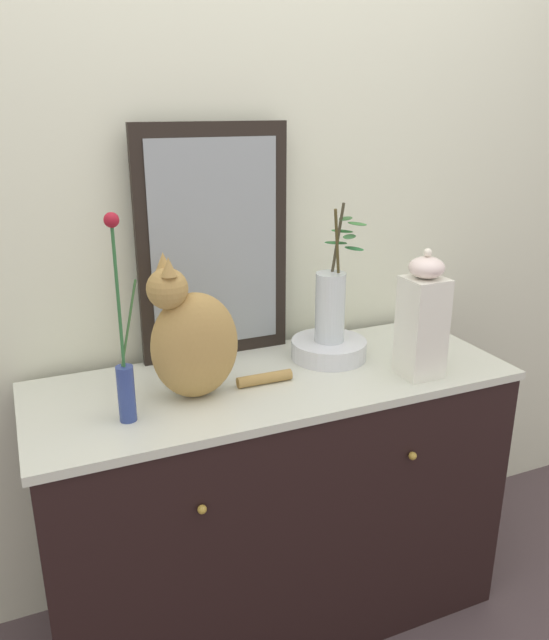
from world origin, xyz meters
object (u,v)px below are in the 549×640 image
Objects in this scene: cat_sitting at (193,339)px; bowl_porcelain at (329,349)px; vase_slim_green at (124,367)px; vase_glass_clear at (331,303)px; jar_lidded_porcelain at (422,319)px; sideboard at (275,501)px; mirror_leaning at (214,245)px.

cat_sitting is 1.70× the size of bowl_porcelain.
vase_glass_clear is at bearing 13.84° from vase_slim_green.
cat_sitting is at bearing 169.13° from jar_lidded_porcelain.
vase_glass_clear reaches higher than sideboard.
mirror_leaning is 0.49m from bowl_porcelain.
jar_lidded_porcelain is (0.85, -0.06, 0.03)m from vase_slim_green.
sideboard is at bearing 5.83° from cat_sitting.
bowl_porcelain is at bearing 129.32° from jar_lidded_porcelain.
mirror_leaning reaches higher than sideboard.
bowl_porcelain is at bearing 165.00° from vase_glass_clear.
vase_slim_green is 2.23× the size of bowl_porcelain.
vase_slim_green is at bearing -168.26° from sideboard.
vase_glass_clear is (0.67, 0.16, 0.03)m from vase_slim_green.
mirror_leaning is at bearing 60.19° from cat_sitting.
mirror_leaning is 1.35× the size of vase_slim_green.
mirror_leaning reaches higher than jar_lidded_porcelain.
cat_sitting is 0.76× the size of vase_slim_green.
bowl_porcelain is 0.62× the size of jar_lidded_porcelain.
cat_sitting is 0.67m from jar_lidded_porcelain.
sideboard is at bearing -161.71° from bowl_porcelain.
cat_sitting reaches higher than bowl_porcelain.
vase_slim_green is at bearing -166.16° from vase_glass_clear.
jar_lidded_porcelain is (0.50, -0.39, -0.18)m from mirror_leaning.
sideboard is 1.99× the size of mirror_leaning.
bowl_porcelain is at bearing 13.94° from vase_slim_green.
sideboard is 3.71× the size of jar_lidded_porcelain.
bowl_porcelain is at bearing 11.79° from cat_sitting.
mirror_leaning is 1.66× the size of vase_glass_clear.
jar_lidded_porcelain is at bearing -10.87° from cat_sitting.
sideboard is 0.83m from mirror_leaning.
vase_glass_clear reaches higher than jar_lidded_porcelain.
mirror_leaning is 0.40m from vase_glass_clear.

